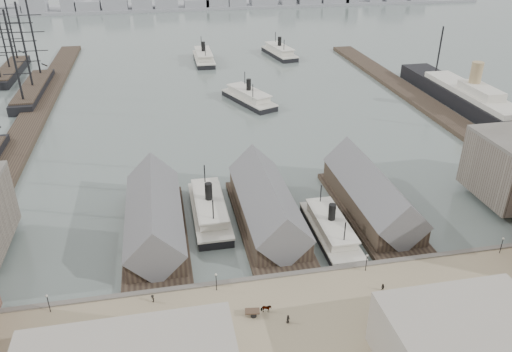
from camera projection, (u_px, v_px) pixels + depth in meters
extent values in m
plane|color=#55635E|center=(284.00, 266.00, 104.26)|extent=(900.00, 900.00, 0.00)
cube|color=gray|center=(312.00, 332.00, 86.41)|extent=(180.00, 30.00, 2.00)
cube|color=#59544C|center=(290.00, 278.00, 99.21)|extent=(180.00, 1.20, 2.30)
cube|color=#2D231C|center=(33.00, 118.00, 179.07)|extent=(10.00, 220.00, 1.60)
cube|color=#2D231C|center=(421.00, 101.00, 195.66)|extent=(10.00, 180.00, 1.60)
cube|color=#2D231C|center=(156.00, 235.00, 113.40)|extent=(14.00, 42.00, 1.20)
cube|color=#2D231C|center=(155.00, 221.00, 112.83)|extent=(12.00, 36.00, 5.00)
cube|color=#59595B|center=(154.00, 212.00, 111.63)|extent=(12.60, 37.00, 12.60)
cube|color=#2D231C|center=(268.00, 223.00, 117.90)|extent=(14.00, 42.00, 1.20)
cube|color=#2D231C|center=(267.00, 210.00, 117.33)|extent=(12.00, 36.00, 5.00)
cube|color=#59595B|center=(267.00, 200.00, 116.13)|extent=(12.60, 37.00, 12.60)
cube|color=#2D231C|center=(371.00, 212.00, 122.40)|extent=(14.00, 42.00, 1.20)
cube|color=#2D231C|center=(371.00, 199.00, 121.84)|extent=(12.00, 36.00, 5.00)
cube|color=#59595B|center=(372.00, 190.00, 120.64)|extent=(12.60, 37.00, 12.60)
cube|color=gray|center=(462.00, 341.00, 76.66)|extent=(24.00, 16.00, 10.00)
cylinder|color=black|center=(49.00, 304.00, 88.63)|extent=(0.16, 0.16, 3.60)
sphere|color=beige|center=(47.00, 296.00, 87.75)|extent=(0.44, 0.44, 0.44)
cylinder|color=black|center=(216.00, 283.00, 93.82)|extent=(0.16, 0.16, 3.60)
sphere|color=beige|center=(216.00, 275.00, 92.94)|extent=(0.44, 0.44, 0.44)
cylinder|color=black|center=(366.00, 263.00, 99.02)|extent=(0.16, 0.16, 3.60)
sphere|color=beige|center=(367.00, 256.00, 98.14)|extent=(0.44, 0.44, 0.44)
cylinder|color=black|center=(501.00, 246.00, 104.21)|extent=(0.16, 0.16, 3.60)
sphere|color=beige|center=(503.00, 239.00, 103.33)|extent=(0.44, 0.44, 0.44)
cube|color=gray|center=(181.00, 6.00, 399.45)|extent=(500.00, 40.00, 2.00)
cube|color=gray|center=(13.00, 10.00, 368.14)|extent=(14.71, 14.00, 7.23)
cube|color=gray|center=(34.00, 5.00, 369.45)|extent=(17.63, 14.00, 13.23)
cube|color=gray|center=(69.00, 4.00, 373.61)|extent=(10.74, 14.00, 13.58)
cube|color=gray|center=(88.00, 7.00, 377.12)|extent=(18.06, 14.00, 8.64)
cube|color=gray|center=(115.00, 3.00, 379.50)|extent=(18.55, 14.00, 13.29)
cube|color=gray|center=(142.00, 2.00, 383.19)|extent=(15.33, 14.00, 12.47)
cube|color=gray|center=(166.00, 4.00, 387.24)|extent=(17.56, 14.00, 8.72)
cube|color=gray|center=(196.00, 4.00, 391.52)|extent=(18.76, 14.00, 7.63)
cube|color=gray|center=(216.00, 2.00, 393.64)|extent=(17.61, 14.00, 10.35)
cube|color=gray|center=(237.00, 1.00, 396.46)|extent=(13.38, 14.00, 10.30)
cube|color=gray|center=(263.00, 3.00, 401.01)|extent=(20.73, 14.00, 6.75)
cube|color=black|center=(210.00, 214.00, 120.97)|extent=(7.86, 27.50, 1.77)
cube|color=beige|center=(210.00, 209.00, 120.38)|extent=(8.25, 27.50, 0.49)
cube|color=beige|center=(209.00, 205.00, 119.75)|extent=(6.38, 19.64, 2.16)
cube|color=beige|center=(209.00, 200.00, 119.11)|extent=(6.87, 21.60, 0.39)
cylinder|color=black|center=(209.00, 192.00, 118.11)|extent=(1.77, 1.77, 4.42)
cylinder|color=black|center=(205.00, 176.00, 125.89)|extent=(0.29, 0.29, 5.89)
cylinder|color=black|center=(213.00, 212.00, 110.52)|extent=(0.29, 0.29, 5.89)
cube|color=black|center=(330.00, 234.00, 113.59)|extent=(7.21, 25.23, 1.62)
cube|color=beige|center=(331.00, 229.00, 113.05)|extent=(7.57, 25.23, 0.45)
cube|color=beige|center=(331.00, 225.00, 112.47)|extent=(5.86, 18.02, 1.98)
cube|color=beige|center=(331.00, 220.00, 111.88)|extent=(6.31, 19.82, 0.36)
cylinder|color=black|center=(332.00, 212.00, 110.96)|extent=(1.62, 1.62, 4.06)
cylinder|color=black|center=(321.00, 195.00, 118.10)|extent=(0.27, 0.27, 5.41)
cylinder|color=black|center=(345.00, 233.00, 104.00)|extent=(0.27, 0.27, 5.41)
cube|color=black|center=(249.00, 101.00, 195.20)|extent=(18.13, 29.41, 1.83)
cube|color=beige|center=(249.00, 97.00, 194.59)|extent=(18.51, 29.56, 0.51)
cube|color=beige|center=(249.00, 94.00, 193.93)|extent=(13.69, 21.30, 2.23)
cube|color=beige|center=(249.00, 90.00, 193.27)|extent=(14.92, 23.37, 0.41)
cylinder|color=black|center=(249.00, 85.00, 192.24)|extent=(1.83, 1.83, 4.57)
cylinder|color=black|center=(245.00, 79.00, 200.28)|extent=(0.30, 0.30, 6.09)
cylinder|color=black|center=(253.00, 93.00, 184.39)|extent=(0.30, 0.30, 6.09)
cube|color=black|center=(204.00, 60.00, 250.05)|extent=(8.88, 30.03, 1.92)
cube|color=beige|center=(204.00, 57.00, 249.40)|extent=(9.31, 30.03, 0.53)
cube|color=beige|center=(204.00, 54.00, 248.71)|extent=(7.18, 21.46, 2.35)
cube|color=beige|center=(203.00, 51.00, 248.02)|extent=(7.74, 23.60, 0.43)
cylinder|color=black|center=(203.00, 47.00, 246.93)|extent=(1.92, 1.92, 4.81)
cylinder|color=black|center=(201.00, 43.00, 255.40)|extent=(0.32, 0.32, 6.42)
cylinder|color=black|center=(205.00, 52.00, 238.66)|extent=(0.32, 0.32, 6.42)
cube|color=black|center=(279.00, 54.00, 260.56)|extent=(13.44, 30.54, 1.90)
cube|color=beige|center=(279.00, 52.00, 259.92)|extent=(13.86, 30.62, 0.53)
cube|color=beige|center=(279.00, 49.00, 259.24)|extent=(10.42, 21.96, 2.32)
cube|color=beige|center=(280.00, 46.00, 258.56)|extent=(11.30, 24.13, 0.42)
cylinder|color=black|center=(280.00, 42.00, 257.48)|extent=(1.90, 1.90, 4.75)
cylinder|color=black|center=(275.00, 38.00, 265.83)|extent=(0.32, 0.32, 6.33)
cylinder|color=black|center=(284.00, 46.00, 249.33)|extent=(0.32, 0.32, 6.33)
cube|color=black|center=(34.00, 91.00, 203.69)|extent=(8.89, 51.35, 3.56)
cube|color=#2D231C|center=(33.00, 86.00, 202.74)|extent=(8.39, 46.22, 0.59)
cylinder|color=black|center=(14.00, 58.00, 179.75)|extent=(0.79, 0.79, 33.58)
cylinder|color=black|center=(24.00, 46.00, 195.38)|extent=(0.79, 0.79, 33.58)
cylinder|color=black|center=(33.00, 37.00, 211.01)|extent=(0.79, 0.79, 33.58)
cube|color=black|center=(11.00, 72.00, 228.79)|extent=(8.43, 46.83, 3.37)
cube|color=#2D231C|center=(10.00, 67.00, 227.88)|extent=(7.96, 42.15, 0.56)
cylinder|color=black|center=(2.00, 34.00, 220.90)|extent=(0.75, 0.75, 31.85)
cylinder|color=black|center=(10.00, 27.00, 235.15)|extent=(0.75, 0.75, 31.85)
cube|color=black|center=(470.00, 102.00, 187.50)|extent=(12.43, 90.86, 5.74)
cube|color=beige|center=(472.00, 93.00, 185.73)|extent=(10.52, 52.60, 1.91)
cube|color=beige|center=(481.00, 90.00, 180.47)|extent=(7.65, 19.13, 2.87)
cylinder|color=tan|center=(476.00, 75.00, 182.63)|extent=(4.21, 4.21, 9.56)
imported|color=black|center=(97.00, 337.00, 82.98)|extent=(1.60, 1.48, 1.54)
cube|color=#3F2D21|center=(80.00, 341.00, 82.06)|extent=(2.83, 1.95, 0.25)
cylinder|color=black|center=(81.00, 346.00, 81.65)|extent=(1.10, 0.28, 1.10)
cylinder|color=black|center=(80.00, 340.00, 82.80)|extent=(1.10, 0.28, 1.10)
imported|color=black|center=(266.00, 309.00, 89.01)|extent=(1.99, 1.12, 1.60)
cube|color=#3F2D21|center=(252.00, 312.00, 88.19)|extent=(2.79, 1.86, 0.25)
cylinder|color=black|center=(254.00, 316.00, 87.76)|extent=(1.10, 0.24, 1.10)
cylinder|color=black|center=(251.00, 311.00, 88.93)|extent=(1.10, 0.24, 1.10)
imported|color=black|center=(440.00, 301.00, 90.84)|extent=(1.84, 1.94, 1.54)
cube|color=#3F2D21|center=(426.00, 298.00, 91.35)|extent=(2.99, 2.48, 0.25)
cylinder|color=black|center=(425.00, 302.00, 90.91)|extent=(1.03, 0.55, 1.10)
cylinder|color=black|center=(425.00, 297.00, 92.11)|extent=(1.03, 0.55, 1.10)
imported|color=black|center=(32.00, 341.00, 82.12)|extent=(0.51, 0.66, 1.67)
imported|color=black|center=(70.00, 352.00, 80.14)|extent=(1.08, 1.04, 1.76)
imported|color=black|center=(153.00, 299.00, 91.35)|extent=(1.00, 1.20, 1.61)
imported|color=black|center=(197.00, 346.00, 81.34)|extent=(0.88, 1.00, 1.63)
imported|color=black|center=(288.00, 319.00, 86.70)|extent=(0.96, 0.89, 1.64)
imported|color=black|center=(381.00, 320.00, 86.35)|extent=(0.70, 0.55, 1.76)
imported|color=black|center=(383.00, 287.00, 94.13)|extent=(0.73, 0.86, 1.56)
imported|color=black|center=(465.00, 325.00, 85.29)|extent=(1.29, 1.30, 1.80)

